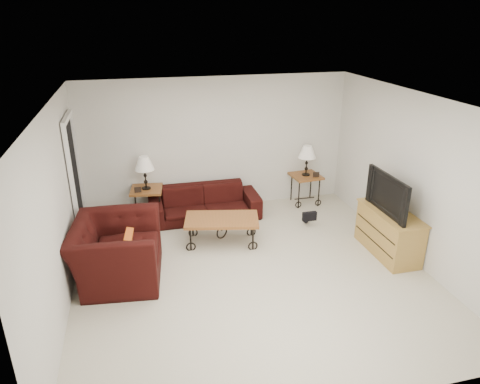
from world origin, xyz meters
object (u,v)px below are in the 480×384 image
object	(u,v)px
tv_stand	(389,233)
backpack	(307,211)
sofa	(205,203)
lamp_right	(307,161)
coffee_table	(222,230)
side_table_left	(148,204)
side_table_right	(305,189)
lamp_left	(145,173)
television	(393,194)
armchair	(117,251)

from	to	relation	value
tv_stand	backpack	bearing A→B (deg)	123.55
sofa	tv_stand	size ratio (longest dim) A/B	1.70
tv_stand	lamp_right	bearing A→B (deg)	103.83
lamp_right	coffee_table	world-z (taller)	lamp_right
side_table_left	coffee_table	size ratio (longest dim) A/B	0.51
lamp_right	tv_stand	size ratio (longest dim) A/B	0.50
coffee_table	tv_stand	size ratio (longest dim) A/B	1.00
side_table_right	lamp_left	bearing A→B (deg)	180.00
lamp_left	tv_stand	bearing A→B (deg)	-30.94
sofa	coffee_table	world-z (taller)	sofa
side_table_right	television	distance (m)	2.33
armchair	television	distance (m)	4.14
armchair	television	world-z (taller)	television
side_table_left	lamp_left	world-z (taller)	lamp_left
lamp_right	backpack	bearing A→B (deg)	-109.73
lamp_left	coffee_table	bearing A→B (deg)	-46.78
side_table_left	side_table_right	world-z (taller)	side_table_left
side_table_left	backpack	world-z (taller)	side_table_left
side_table_right	lamp_left	xyz separation A→B (m)	(-3.06, 0.00, 0.61)
sofa	armchair	xyz separation A→B (m)	(-1.53, -1.68, 0.14)
coffee_table	television	bearing A→B (deg)	-21.25
armchair	backpack	xyz separation A→B (m)	(3.26, 0.98, -0.18)
side_table_right	armchair	distance (m)	4.03
backpack	armchair	bearing A→B (deg)	-159.32
coffee_table	backpack	world-z (taller)	backpack
armchair	lamp_left	bearing A→B (deg)	-8.87
sofa	side_table_right	bearing A→B (deg)	5.03
lamp_right	side_table_left	bearing A→B (deg)	180.00
side_table_left	side_table_right	xyz separation A→B (m)	(3.06, 0.00, -0.00)
lamp_right	armchair	xyz separation A→B (m)	(-3.57, -1.86, -0.46)
coffee_table	tv_stand	world-z (taller)	tv_stand
side_table_right	television	bearing A→B (deg)	-76.68
sofa	side_table_left	xyz separation A→B (m)	(-1.02, 0.18, 0.01)
coffee_table	sofa	bearing A→B (deg)	96.23
lamp_right	television	size ratio (longest dim) A/B	0.56
backpack	lamp_right	bearing A→B (deg)	74.15
sofa	lamp_left	bearing A→B (deg)	170.00
coffee_table	backpack	xyz separation A→B (m)	(1.62, 0.33, 0.03)
lamp_left	tv_stand	distance (m)	4.23
armchair	side_table_right	bearing A→B (deg)	-56.04
armchair	tv_stand	distance (m)	4.12
side_table_left	coffee_table	bearing A→B (deg)	-46.78
backpack	coffee_table	bearing A→B (deg)	-164.73
side_table_right	television	size ratio (longest dim) A/B	0.56
side_table_right	backpack	world-z (taller)	side_table_right
lamp_right	tv_stand	distance (m)	2.28
sofa	backpack	bearing A→B (deg)	-22.03
tv_stand	television	distance (m)	0.66
side_table_right	coffee_table	world-z (taller)	side_table_right
sofa	lamp_right	bearing A→B (deg)	5.03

